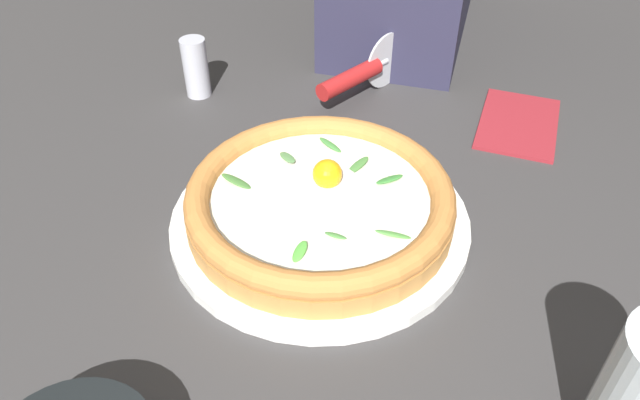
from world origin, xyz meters
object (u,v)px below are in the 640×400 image
(folded_napkin, at_px, (519,122))
(pepper_shaker, at_px, (196,68))
(pizza_cutter, at_px, (360,74))
(pizza, at_px, (320,200))

(folded_napkin, xyz_separation_m, pepper_shaker, (-0.05, -0.40, 0.03))
(pizza_cutter, distance_m, pepper_shaker, 0.21)
(pizza, bearing_deg, pizza_cutter, 171.45)
(folded_napkin, relative_size, pepper_shaker, 1.84)
(pizza, height_order, pizza_cutter, pizza_cutter)
(pizza, relative_size, pizza_cutter, 2.06)
(pizza_cutter, relative_size, folded_napkin, 0.89)
(folded_napkin, height_order, pepper_shaker, pepper_shaker)
(pizza_cutter, distance_m, folded_napkin, 0.20)
(pepper_shaker, bearing_deg, pizza, 35.22)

